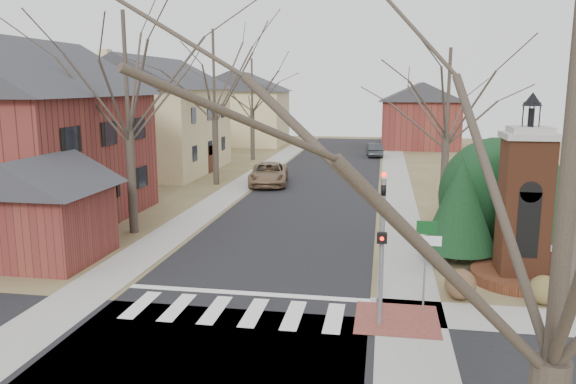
% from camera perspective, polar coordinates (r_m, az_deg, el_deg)
% --- Properties ---
extents(ground, '(120.00, 120.00, 0.00)m').
position_cam_1_polar(ground, '(16.60, -6.20, -13.05)').
color(ground, brown).
rests_on(ground, ground).
extents(main_street, '(8.00, 70.00, 0.01)m').
position_cam_1_polar(main_street, '(37.43, 3.03, 0.49)').
color(main_street, black).
rests_on(main_street, ground).
extents(cross_street, '(120.00, 8.00, 0.01)m').
position_cam_1_polar(cross_street, '(14.03, -9.71, -17.82)').
color(cross_street, black).
rests_on(cross_street, ground).
extents(crosswalk_zone, '(8.00, 2.20, 0.02)m').
position_cam_1_polar(crosswalk_zone, '(17.30, -5.46, -11.98)').
color(crosswalk_zone, silver).
rests_on(crosswalk_zone, ground).
extents(stop_bar, '(8.00, 0.35, 0.02)m').
position_cam_1_polar(stop_bar, '(18.65, -4.24, -10.23)').
color(stop_bar, silver).
rests_on(stop_bar, ground).
extents(sidewalk_right_main, '(2.00, 60.00, 0.02)m').
position_cam_1_polar(sidewalk_right_main, '(37.19, 11.01, 0.25)').
color(sidewalk_right_main, gray).
rests_on(sidewalk_right_main, ground).
extents(sidewalk_left, '(2.00, 60.00, 0.02)m').
position_cam_1_polar(sidewalk_left, '(38.37, -4.71, 0.73)').
color(sidewalk_left, gray).
rests_on(sidewalk_left, ground).
extents(curb_apron, '(2.40, 2.40, 0.02)m').
position_cam_1_polar(curb_apron, '(16.95, 10.99, -12.61)').
color(curb_apron, brown).
rests_on(curb_apron, ground).
extents(traffic_signal_pole, '(0.28, 0.41, 4.50)m').
position_cam_1_polar(traffic_signal_pole, '(15.69, 9.53, -4.52)').
color(traffic_signal_pole, slate).
rests_on(traffic_signal_pole, ground).
extents(sign_post, '(0.90, 0.07, 2.75)m').
position_cam_1_polar(sign_post, '(17.28, 13.80, -5.45)').
color(sign_post, slate).
rests_on(sign_post, ground).
extents(brick_gate_monument, '(3.20, 3.20, 6.47)m').
position_cam_1_polar(brick_gate_monument, '(20.63, 22.75, -2.73)').
color(brick_gate_monument, '#5A2D1A').
rests_on(brick_gate_monument, ground).
extents(house_brick_left, '(9.80, 11.80, 9.42)m').
position_cam_1_polar(house_brick_left, '(30.11, -25.46, 5.89)').
color(house_brick_left, maroon).
rests_on(house_brick_left, ground).
extents(house_stucco_left, '(9.80, 12.80, 9.28)m').
position_cam_1_polar(house_stucco_left, '(45.26, -13.53, 7.84)').
color(house_stucco_left, beige).
rests_on(house_stucco_left, ground).
extents(garage_left, '(4.80, 4.80, 4.29)m').
position_cam_1_polar(garage_left, '(23.38, -23.65, -1.10)').
color(garage_left, maroon).
rests_on(garage_left, ground).
extents(house_distant_left, '(10.80, 8.80, 8.53)m').
position_cam_1_polar(house_distant_left, '(64.70, -4.90, 8.59)').
color(house_distant_left, beige).
rests_on(house_distant_left, ground).
extents(house_distant_right, '(8.80, 8.80, 7.30)m').
position_cam_1_polar(house_distant_right, '(62.75, 13.25, 7.73)').
color(house_distant_right, maroon).
rests_on(house_distant_right, ground).
extents(evergreen_near, '(2.80, 2.80, 4.10)m').
position_cam_1_polar(evergreen_near, '(22.21, 17.11, -1.09)').
color(evergreen_near, '#473D33').
rests_on(evergreen_near, ground).
extents(evergreen_mid, '(3.40, 3.40, 4.70)m').
position_cam_1_polar(evergreen_mid, '(23.96, 24.64, -0.03)').
color(evergreen_mid, '#473D33').
rests_on(evergreen_mid, ground).
extents(evergreen_mass, '(4.80, 4.80, 4.80)m').
position_cam_1_polar(evergreen_mass, '(24.91, 20.52, 0.18)').
color(evergreen_mass, black).
rests_on(evergreen_mass, ground).
extents(bare_tree_0, '(8.05, 8.05, 11.15)m').
position_cam_1_polar(bare_tree_0, '(26.15, -16.20, 12.58)').
color(bare_tree_0, '#473D33').
rests_on(bare_tree_0, ground).
extents(bare_tree_1, '(8.40, 8.40, 11.64)m').
position_cam_1_polar(bare_tree_1, '(38.30, -7.57, 12.71)').
color(bare_tree_1, '#473D33').
rests_on(bare_tree_1, ground).
extents(bare_tree_2, '(7.35, 7.35, 10.19)m').
position_cam_1_polar(bare_tree_2, '(50.95, -3.69, 11.15)').
color(bare_tree_2, '#473D33').
rests_on(bare_tree_2, ground).
extents(bare_tree_3, '(7.00, 7.00, 9.70)m').
position_cam_1_polar(bare_tree_3, '(30.74, 16.03, 10.38)').
color(bare_tree_3, '#473D33').
rests_on(bare_tree_3, ground).
extents(bare_tree_4, '(6.65, 6.65, 9.21)m').
position_cam_1_polar(bare_tree_4, '(5.85, 27.09, 6.33)').
color(bare_tree_4, '#473D33').
rests_on(bare_tree_4, ground).
extents(pickup_truck, '(3.19, 5.66, 1.49)m').
position_cam_1_polar(pickup_truck, '(38.20, -1.97, 1.84)').
color(pickup_truck, brown).
rests_on(pickup_truck, ground).
extents(distant_car, '(1.76, 4.04, 1.29)m').
position_cam_1_polar(distant_car, '(54.22, 8.78, 4.27)').
color(distant_car, '#313438').
rests_on(distant_car, ground).
extents(dry_shrub_left, '(0.98, 0.98, 0.98)m').
position_cam_1_polar(dry_shrub_left, '(18.81, 17.11, -8.95)').
color(dry_shrub_left, brown).
rests_on(dry_shrub_left, ground).
extents(dry_shrub_right, '(0.92, 0.92, 0.92)m').
position_cam_1_polar(dry_shrub_right, '(19.31, 24.56, -9.05)').
color(dry_shrub_right, brown).
rests_on(dry_shrub_right, ground).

